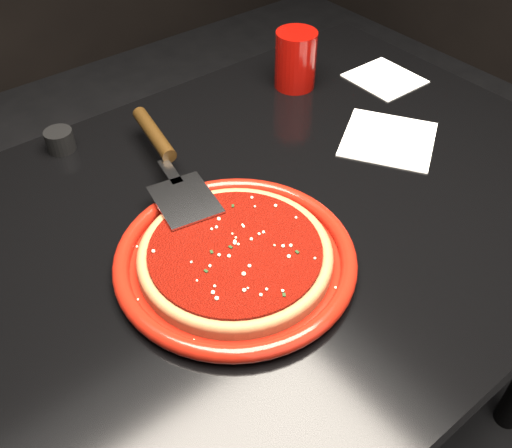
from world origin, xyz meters
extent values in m
cube|color=black|center=(0.00, 0.00, -0.01)|extent=(4.00, 4.00, 0.01)
cube|color=black|center=(0.00, 0.00, 0.38)|extent=(1.20, 0.80, 0.75)
cylinder|color=maroon|center=(-0.08, -0.06, 0.76)|extent=(0.35, 0.35, 0.02)
cylinder|color=brown|center=(-0.08, -0.06, 0.77)|extent=(0.28, 0.28, 0.01)
torus|color=brown|center=(-0.08, -0.06, 0.77)|extent=(0.28, 0.28, 0.02)
cylinder|color=#660C05|center=(-0.08, -0.06, 0.78)|extent=(0.25, 0.25, 0.01)
cylinder|color=#8C0905|center=(0.31, 0.25, 0.81)|extent=(0.10, 0.10, 0.11)
cube|color=white|center=(0.32, 0.01, 0.75)|extent=(0.21, 0.21, 0.00)
cube|color=white|center=(0.47, 0.16, 0.75)|extent=(0.12, 0.13, 0.00)
cylinder|color=black|center=(-0.15, 0.34, 0.77)|extent=(0.06, 0.06, 0.04)
camera|label=1|loc=(-0.39, -0.50, 1.33)|focal=40.00mm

